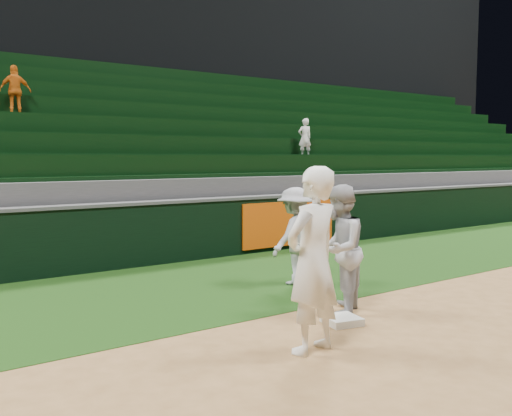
{
  "coord_description": "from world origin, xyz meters",
  "views": [
    {
      "loc": [
        -5.2,
        -4.95,
        2.1
      ],
      "look_at": [
        0.09,
        2.3,
        1.3
      ],
      "focal_mm": 40.0,
      "sensor_mm": 36.0,
      "label": 1
    }
  ],
  "objects_px": {
    "first_base": "(342,320)",
    "baserunner": "(339,249)",
    "first_baseman": "(313,260)",
    "base_coach": "(295,236)"
  },
  "relations": [
    {
      "from": "first_base",
      "to": "base_coach",
      "type": "bearing_deg",
      "value": 64.86
    },
    {
      "from": "first_base",
      "to": "baserunner",
      "type": "relative_size",
      "value": 0.24
    },
    {
      "from": "first_baseman",
      "to": "base_coach",
      "type": "distance_m",
      "value": 3.32
    },
    {
      "from": "base_coach",
      "to": "first_base",
      "type": "bearing_deg",
      "value": 51.21
    },
    {
      "from": "first_base",
      "to": "base_coach",
      "type": "height_order",
      "value": "base_coach"
    },
    {
      "from": "baserunner",
      "to": "base_coach",
      "type": "height_order",
      "value": "baserunner"
    },
    {
      "from": "first_base",
      "to": "first_baseman",
      "type": "distance_m",
      "value": 1.49
    },
    {
      "from": "first_base",
      "to": "base_coach",
      "type": "distance_m",
      "value": 2.45
    },
    {
      "from": "first_base",
      "to": "first_baseman",
      "type": "relative_size",
      "value": 0.21
    },
    {
      "from": "first_baseman",
      "to": "baserunner",
      "type": "bearing_deg",
      "value": -153.83
    }
  ]
}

